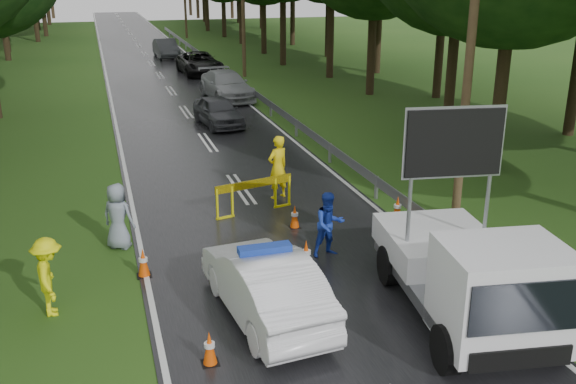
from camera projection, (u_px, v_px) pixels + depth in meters
name	position (u px, v px, depth m)	size (l,w,h in m)	color
ground	(299.00, 271.00, 14.58)	(160.00, 160.00, 0.00)	#254C15
road	(160.00, 75.00, 41.74)	(7.00, 140.00, 0.02)	black
guardrail	(217.00, 65.00, 42.27)	(0.12, 60.06, 0.70)	gray
utility_pole_near	(472.00, 29.00, 16.15)	(1.40, 0.24, 10.00)	#4B3523
police_sedan	(265.00, 285.00, 12.45)	(1.88, 4.29, 1.51)	white
work_truck	(471.00, 274.00, 12.02)	(2.85, 5.22, 3.96)	gray
barrier	(254.00, 188.00, 17.84)	(2.31, 0.61, 0.98)	#D9D00B
officer	(278.00, 167.00, 18.95)	(0.70, 0.46, 1.92)	yellow
civilian	(329.00, 225.00, 15.12)	(0.77, 0.60, 1.59)	#1B38B0
bystander_left	(49.00, 277.00, 12.52)	(1.04, 0.60, 1.61)	#F2F50D
bystander_right	(118.00, 216.00, 15.54)	(0.81, 0.53, 1.65)	gray
queue_car_first	(218.00, 111.00, 28.07)	(1.51, 3.74, 1.28)	#404148
queue_car_second	(226.00, 85.00, 33.91)	(2.03, 4.99, 1.45)	#9C9EA3
queue_car_third	(200.00, 63.00, 41.99)	(2.38, 5.17, 1.44)	black
queue_car_fourth	(166.00, 48.00, 50.14)	(1.53, 4.37, 1.44)	#383B3F
cone_near_left	(210.00, 349.00, 11.03)	(0.30, 0.30, 0.64)	black
cone_center	(306.00, 256.00, 14.51)	(0.35, 0.35, 0.74)	black
cone_far	(295.00, 217.00, 16.93)	(0.30, 0.30, 0.64)	black
cone_left_mid	(143.00, 263.00, 14.23)	(0.32, 0.32, 0.68)	black
cone_right	(397.00, 209.00, 17.38)	(0.34, 0.34, 0.72)	black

